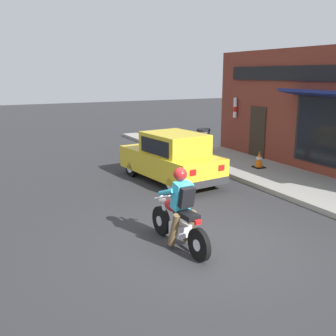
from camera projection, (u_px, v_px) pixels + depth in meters
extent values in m
plane|color=#2B2B2D|center=(206.00, 246.00, 7.80)|extent=(80.00, 80.00, 0.00)
cube|color=gray|center=(283.00, 179.00, 12.51)|extent=(2.60, 22.00, 0.14)
cube|color=maroon|center=(328.00, 113.00, 12.59)|extent=(0.50, 11.14, 4.20)
cube|color=#2D2319|center=(257.00, 134.00, 15.37)|extent=(0.04, 0.90, 2.10)
cube|color=black|center=(325.00, 73.00, 12.17)|extent=(0.06, 9.47, 0.50)
cylinder|color=white|center=(235.00, 109.00, 16.34)|extent=(0.14, 0.14, 0.70)
cylinder|color=red|center=(235.00, 109.00, 16.34)|extent=(0.15, 0.15, 0.20)
sphere|color=silver|center=(235.00, 99.00, 16.24)|extent=(0.16, 0.16, 0.16)
cylinder|color=black|center=(161.00, 221.00, 8.32)|extent=(0.14, 0.62, 0.62)
cylinder|color=silver|center=(161.00, 221.00, 8.32)|extent=(0.13, 0.22, 0.22)
cylinder|color=black|center=(199.00, 245.00, 7.14)|extent=(0.14, 0.62, 0.62)
cylinder|color=silver|center=(199.00, 245.00, 7.14)|extent=(0.13, 0.22, 0.22)
cube|color=silver|center=(180.00, 229.00, 7.67)|extent=(0.30, 0.42, 0.24)
ellipsoid|color=#B21919|center=(174.00, 205.00, 7.78)|extent=(0.33, 0.54, 0.24)
cube|color=black|center=(187.00, 214.00, 7.39)|extent=(0.29, 0.57, 0.10)
cylinder|color=silver|center=(164.00, 208.00, 8.16)|extent=(0.09, 0.33, 0.68)
cylinder|color=silver|center=(166.00, 197.00, 7.99)|extent=(0.56, 0.07, 0.04)
sphere|color=silver|center=(162.00, 200.00, 8.16)|extent=(0.16, 0.16, 0.16)
cylinder|color=silver|center=(198.00, 239.00, 7.43)|extent=(0.11, 0.55, 0.08)
cube|color=red|center=(198.00, 222.00, 7.09)|extent=(0.12, 0.07, 0.08)
cylinder|color=brown|center=(174.00, 230.00, 7.51)|extent=(0.16, 0.36, 0.71)
cylinder|color=brown|center=(190.00, 226.00, 7.69)|extent=(0.16, 0.36, 0.71)
cube|color=#33B2D1|center=(182.00, 196.00, 7.46)|extent=(0.36, 0.35, 0.57)
cylinder|color=#33B2D1|center=(166.00, 192.00, 7.56)|extent=(0.12, 0.52, 0.26)
cylinder|color=#33B2D1|center=(184.00, 189.00, 7.75)|extent=(0.12, 0.52, 0.26)
sphere|color=#A51919|center=(180.00, 174.00, 7.42)|extent=(0.26, 0.26, 0.26)
cube|color=black|center=(186.00, 197.00, 7.33)|extent=(0.29, 0.26, 0.42)
cylinder|color=black|center=(132.00, 167.00, 13.05)|extent=(0.25, 0.62, 0.60)
cylinder|color=silver|center=(132.00, 167.00, 13.05)|extent=(0.24, 0.35, 0.33)
cylinder|color=black|center=(168.00, 162.00, 13.83)|extent=(0.25, 0.62, 0.60)
cylinder|color=silver|center=(168.00, 162.00, 13.83)|extent=(0.24, 0.35, 0.33)
cylinder|color=black|center=(173.00, 184.00, 11.11)|extent=(0.25, 0.62, 0.60)
cylinder|color=silver|center=(173.00, 184.00, 11.11)|extent=(0.24, 0.35, 0.33)
cylinder|color=black|center=(212.00, 177.00, 11.89)|extent=(0.25, 0.62, 0.60)
cylinder|color=silver|center=(212.00, 177.00, 11.89)|extent=(0.24, 0.35, 0.33)
cube|color=gold|center=(170.00, 163.00, 12.40)|extent=(2.06, 3.87, 0.70)
cube|color=gold|center=(175.00, 144.00, 12.05)|extent=(1.65, 2.05, 0.66)
cube|color=black|center=(159.00, 141.00, 12.76)|extent=(1.36, 0.50, 0.51)
cube|color=black|center=(154.00, 147.00, 11.66)|extent=(0.21, 1.51, 0.46)
cube|color=black|center=(193.00, 142.00, 12.44)|extent=(0.21, 1.51, 0.46)
cube|color=silver|center=(128.00, 151.00, 13.60)|extent=(0.24, 0.07, 0.14)
cube|color=red|center=(193.00, 173.00, 10.59)|extent=(0.20, 0.06, 0.16)
cube|color=silver|center=(153.00, 148.00, 14.15)|extent=(0.24, 0.07, 0.14)
cube|color=red|center=(221.00, 168.00, 11.14)|extent=(0.20, 0.06, 0.16)
cube|color=#28282B|center=(141.00, 160.00, 13.94)|extent=(1.61, 0.31, 0.20)
cube|color=#28282B|center=(206.00, 183.00, 10.98)|extent=(1.61, 0.31, 0.20)
cube|color=black|center=(259.00, 167.00, 13.71)|extent=(0.36, 0.36, 0.04)
cone|color=orange|center=(259.00, 159.00, 13.64)|extent=(0.28, 0.28, 0.56)
cylinder|color=white|center=(259.00, 158.00, 13.63)|extent=(0.20, 0.20, 0.08)
cylinder|color=#514C47|center=(203.00, 142.00, 16.29)|extent=(0.52, 0.52, 0.90)
cylinder|color=black|center=(204.00, 130.00, 16.18)|extent=(0.56, 0.56, 0.08)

